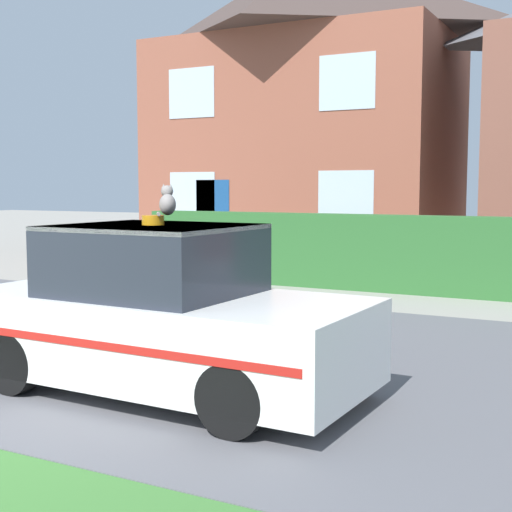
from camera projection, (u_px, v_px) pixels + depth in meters
The scene contains 5 objects.
road_strip at pixel (159, 344), 8.73m from camera, with size 28.00×6.88×0.01m, color #5B5B60.
garden_hedge at pixel (394, 254), 13.03m from camera, with size 10.43×0.55×1.41m, color #2D662D.
police_car at pixel (162, 316), 6.62m from camera, with size 3.87×1.77×1.65m.
cat at pixel (167, 202), 6.58m from camera, with size 0.26×0.34×0.29m.
house_left at pixel (307, 103), 20.09m from camera, with size 8.29×5.56×8.37m.
Camera 1 is at (5.04, -2.66, 1.93)m, focal length 50.00 mm.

